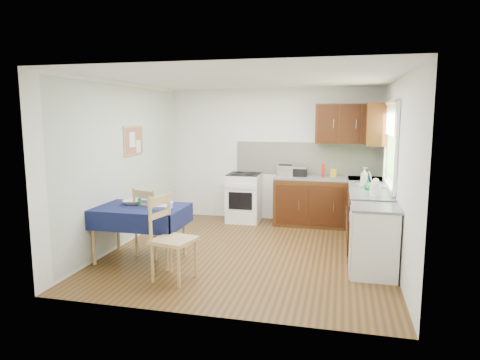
% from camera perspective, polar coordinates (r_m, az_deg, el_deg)
% --- Properties ---
extents(floor, '(4.20, 4.20, 0.00)m').
position_cam_1_polar(floor, '(6.41, 1.33, -9.55)').
color(floor, '#452D12').
rests_on(floor, ground).
extents(ceiling, '(4.00, 4.20, 0.02)m').
position_cam_1_polar(ceiling, '(6.11, 1.42, 13.32)').
color(ceiling, white).
rests_on(ceiling, wall_back).
extents(wall_back, '(4.00, 0.02, 2.50)m').
position_cam_1_polar(wall_back, '(8.19, 4.43, 3.35)').
color(wall_back, white).
rests_on(wall_back, ground).
extents(wall_front, '(4.00, 0.02, 2.50)m').
position_cam_1_polar(wall_front, '(4.13, -4.70, -1.87)').
color(wall_front, white).
rests_on(wall_front, ground).
extents(wall_left, '(0.02, 4.20, 2.50)m').
position_cam_1_polar(wall_left, '(6.83, -15.27, 2.02)').
color(wall_left, silver).
rests_on(wall_left, ground).
extents(wall_right, '(0.02, 4.20, 2.50)m').
position_cam_1_polar(wall_right, '(6.05, 20.24, 0.97)').
color(wall_right, white).
rests_on(wall_right, ground).
extents(base_cabinets, '(1.90, 2.30, 0.86)m').
position_cam_1_polar(base_cabinets, '(7.38, 13.80, -3.90)').
color(base_cabinets, '#331109').
rests_on(base_cabinets, ground).
extents(worktop_back, '(1.90, 0.60, 0.04)m').
position_cam_1_polar(worktop_back, '(7.84, 11.66, 0.24)').
color(worktop_back, slate).
rests_on(worktop_back, base_cabinets).
extents(worktop_right, '(0.60, 1.70, 0.04)m').
position_cam_1_polar(worktop_right, '(6.72, 16.89, -1.35)').
color(worktop_right, slate).
rests_on(worktop_right, base_cabinets).
extents(worktop_corner, '(0.60, 0.60, 0.04)m').
position_cam_1_polar(worktop_corner, '(7.85, 16.40, 0.07)').
color(worktop_corner, slate).
rests_on(worktop_corner, base_cabinets).
extents(splashback, '(2.70, 0.02, 0.60)m').
position_cam_1_polar(splashback, '(8.11, 8.96, 2.86)').
color(splashback, white).
rests_on(splashback, wall_back).
extents(upper_cabinets, '(1.20, 0.85, 0.70)m').
position_cam_1_polar(upper_cabinets, '(7.76, 15.41, 7.22)').
color(upper_cabinets, '#331109').
rests_on(upper_cabinets, wall_back).
extents(stove, '(0.60, 0.61, 0.92)m').
position_cam_1_polar(stove, '(8.10, 0.54, -2.33)').
color(stove, white).
rests_on(stove, ground).
extents(window, '(0.04, 1.48, 1.26)m').
position_cam_1_polar(window, '(6.70, 19.48, 5.15)').
color(window, '#305021').
rests_on(window, wall_right).
extents(fridge, '(0.58, 0.60, 0.89)m').
position_cam_1_polar(fridge, '(5.64, 17.42, -7.81)').
color(fridge, white).
rests_on(fridge, ground).
extents(corkboard, '(0.04, 0.62, 0.47)m').
position_cam_1_polar(corkboard, '(7.06, -14.01, 5.12)').
color(corkboard, tan).
rests_on(corkboard, wall_left).
extents(dining_table, '(1.25, 0.85, 0.76)m').
position_cam_1_polar(dining_table, '(6.07, -13.24, -4.43)').
color(dining_table, '#0F143C').
rests_on(dining_table, ground).
extents(chair_far, '(0.54, 0.54, 0.99)m').
position_cam_1_polar(chair_far, '(6.24, -11.76, -5.23)').
color(chair_far, tan).
rests_on(chair_far, ground).
extents(chair_near, '(0.55, 0.55, 1.05)m').
position_cam_1_polar(chair_near, '(5.31, -9.29, -7.26)').
color(chair_near, tan).
rests_on(chair_near, ground).
extents(toaster, '(0.28, 0.17, 0.22)m').
position_cam_1_polar(toaster, '(7.84, 6.08, 1.25)').
color(toaster, silver).
rests_on(toaster, worktop_back).
extents(sandwich_press, '(0.30, 0.26, 0.17)m').
position_cam_1_polar(sandwich_press, '(7.88, 7.82, 1.15)').
color(sandwich_press, black).
rests_on(sandwich_press, worktop_back).
extents(sauce_bottle, '(0.05, 0.05, 0.24)m').
position_cam_1_polar(sauce_bottle, '(7.74, 11.02, 1.20)').
color(sauce_bottle, red).
rests_on(sauce_bottle, worktop_back).
extents(yellow_packet, '(0.12, 0.10, 0.14)m').
position_cam_1_polar(yellow_packet, '(7.91, 12.34, 0.96)').
color(yellow_packet, gold).
rests_on(yellow_packet, worktop_back).
extents(dish_rack, '(0.45, 0.34, 0.21)m').
position_cam_1_polar(dish_rack, '(7.01, 17.01, -0.58)').
color(dish_rack, '#999A9F').
rests_on(dish_rack, worktop_right).
extents(kettle, '(0.15, 0.15, 0.25)m').
position_cam_1_polar(kettle, '(6.17, 17.60, -1.02)').
color(kettle, white).
rests_on(kettle, worktop_right).
extents(cup, '(0.14, 0.14, 0.09)m').
position_cam_1_polar(cup, '(7.73, 16.31, 0.42)').
color(cup, white).
rests_on(cup, worktop_back).
extents(soap_bottle_a, '(0.17, 0.17, 0.31)m').
position_cam_1_polar(soap_bottle_a, '(6.84, 16.21, 0.34)').
color(soap_bottle_a, white).
rests_on(soap_bottle_a, worktop_right).
extents(soap_bottle_b, '(0.11, 0.12, 0.18)m').
position_cam_1_polar(soap_bottle_b, '(6.98, 16.68, -0.06)').
color(soap_bottle_b, blue).
rests_on(soap_bottle_b, worktop_right).
extents(soap_bottle_c, '(0.16, 0.16, 0.15)m').
position_cam_1_polar(soap_bottle_c, '(6.63, 16.67, -0.63)').
color(soap_bottle_c, '#268C44').
rests_on(soap_bottle_c, worktop_right).
extents(plate_bowl, '(0.31, 0.31, 0.06)m').
position_cam_1_polar(plate_bowl, '(6.22, -14.26, -2.89)').
color(plate_bowl, beige).
rests_on(plate_bowl, dining_table).
extents(book, '(0.25, 0.26, 0.02)m').
position_cam_1_polar(book, '(6.21, -10.44, -2.98)').
color(book, white).
rests_on(book, dining_table).
extents(spice_jar, '(0.05, 0.05, 0.10)m').
position_cam_1_polar(spice_jar, '(6.12, -13.23, -2.83)').
color(spice_jar, green).
rests_on(spice_jar, dining_table).
extents(tea_towel, '(0.27, 0.21, 0.05)m').
position_cam_1_polar(tea_towel, '(5.85, -10.56, -3.54)').
color(tea_towel, navy).
rests_on(tea_towel, dining_table).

